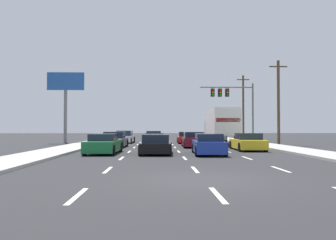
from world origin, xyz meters
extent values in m
plane|color=#2B2B2D|center=(0.00, 25.00, 0.00)|extent=(140.00, 140.00, 0.00)
cube|color=#B2AFA8|center=(8.33, 20.00, 0.07)|extent=(2.77, 80.00, 0.14)
cube|color=#B2AFA8|center=(-8.33, 20.00, 0.07)|extent=(2.77, 80.00, 0.14)
cube|color=silver|center=(-3.40, -2.44, 0.00)|extent=(0.14, 2.00, 0.01)
cube|color=silver|center=(-3.40, 2.56, 0.00)|extent=(0.14, 2.00, 0.01)
cube|color=silver|center=(-3.40, 7.56, 0.00)|extent=(0.14, 2.00, 0.01)
cube|color=silver|center=(-3.40, 12.56, 0.00)|extent=(0.14, 2.00, 0.01)
cube|color=silver|center=(-3.40, 17.56, 0.00)|extent=(0.14, 2.00, 0.01)
cube|color=silver|center=(-3.40, 22.56, 0.00)|extent=(0.14, 2.00, 0.01)
cube|color=silver|center=(-3.40, 27.56, 0.00)|extent=(0.14, 2.00, 0.01)
cube|color=silver|center=(-3.40, 32.56, 0.00)|extent=(0.14, 2.00, 0.01)
cube|color=silver|center=(-3.40, 37.56, 0.00)|extent=(0.14, 2.00, 0.01)
cube|color=silver|center=(-3.40, 42.56, 0.00)|extent=(0.14, 2.00, 0.01)
cube|color=silver|center=(-3.40, 47.56, 0.00)|extent=(0.14, 2.00, 0.01)
cube|color=silver|center=(-3.40, 52.56, 0.00)|extent=(0.14, 2.00, 0.01)
cube|color=silver|center=(0.00, -2.44, 0.00)|extent=(0.14, 2.00, 0.01)
cube|color=silver|center=(0.00, 2.56, 0.00)|extent=(0.14, 2.00, 0.01)
cube|color=silver|center=(0.00, 7.56, 0.00)|extent=(0.14, 2.00, 0.01)
cube|color=silver|center=(0.00, 12.56, 0.00)|extent=(0.14, 2.00, 0.01)
cube|color=silver|center=(0.00, 17.56, 0.00)|extent=(0.14, 2.00, 0.01)
cube|color=silver|center=(0.00, 22.56, 0.00)|extent=(0.14, 2.00, 0.01)
cube|color=silver|center=(0.00, 27.56, 0.00)|extent=(0.14, 2.00, 0.01)
cube|color=silver|center=(0.00, 32.56, 0.00)|extent=(0.14, 2.00, 0.01)
cube|color=silver|center=(0.00, 37.56, 0.00)|extent=(0.14, 2.00, 0.01)
cube|color=silver|center=(0.00, 42.56, 0.00)|extent=(0.14, 2.00, 0.01)
cube|color=silver|center=(0.00, 47.56, 0.00)|extent=(0.14, 2.00, 0.01)
cube|color=silver|center=(0.00, 52.56, 0.00)|extent=(0.14, 2.00, 0.01)
cube|color=silver|center=(3.40, 2.56, 0.00)|extent=(0.14, 2.00, 0.01)
cube|color=silver|center=(3.40, 7.56, 0.00)|extent=(0.14, 2.00, 0.01)
cube|color=silver|center=(3.40, 12.56, 0.00)|extent=(0.14, 2.00, 0.01)
cube|color=silver|center=(3.40, 17.56, 0.00)|extent=(0.14, 2.00, 0.01)
cube|color=silver|center=(3.40, 22.56, 0.00)|extent=(0.14, 2.00, 0.01)
cube|color=silver|center=(3.40, 27.56, 0.00)|extent=(0.14, 2.00, 0.01)
cube|color=silver|center=(3.40, 32.56, 0.00)|extent=(0.14, 2.00, 0.01)
cube|color=silver|center=(3.40, 37.56, 0.00)|extent=(0.14, 2.00, 0.01)
cube|color=silver|center=(3.40, 42.56, 0.00)|extent=(0.14, 2.00, 0.01)
cube|color=silver|center=(3.40, 47.56, 0.00)|extent=(0.14, 2.00, 0.01)
cube|color=silver|center=(3.40, 52.56, 0.00)|extent=(0.14, 2.00, 0.01)
cube|color=white|center=(-5.02, 26.14, 0.47)|extent=(1.91, 4.35, 0.65)
cube|color=#192333|center=(-5.02, 26.08, 1.07)|extent=(1.62, 2.24, 0.55)
cylinder|color=black|center=(-5.77, 27.76, 0.32)|extent=(0.24, 0.65, 0.64)
cylinder|color=black|center=(-4.15, 27.70, 0.32)|extent=(0.24, 0.65, 0.64)
cylinder|color=black|center=(-5.90, 24.58, 0.32)|extent=(0.24, 0.65, 0.64)
cylinder|color=black|center=(-4.27, 24.52, 0.32)|extent=(0.24, 0.65, 0.64)
cube|color=slate|center=(-5.09, 17.92, 0.46)|extent=(1.94, 4.08, 0.63)
cube|color=#192333|center=(-5.09, 17.93, 1.04)|extent=(1.63, 1.97, 0.54)
cylinder|color=black|center=(-5.84, 19.41, 0.32)|extent=(0.25, 0.65, 0.64)
cylinder|color=black|center=(-4.20, 19.33, 0.32)|extent=(0.25, 0.65, 0.64)
cylinder|color=black|center=(-5.97, 16.51, 0.32)|extent=(0.25, 0.65, 0.64)
cylinder|color=black|center=(-4.34, 16.44, 0.32)|extent=(0.25, 0.65, 0.64)
cube|color=#196B38|center=(-4.90, 11.03, 0.48)|extent=(1.93, 4.40, 0.68)
cube|color=#192333|center=(-4.90, 10.95, 1.04)|extent=(1.64, 2.04, 0.44)
cylinder|color=black|center=(-5.69, 12.68, 0.32)|extent=(0.24, 0.65, 0.64)
cylinder|color=black|center=(-4.01, 12.63, 0.32)|extent=(0.24, 0.65, 0.64)
cylinder|color=black|center=(-5.79, 9.42, 0.32)|extent=(0.24, 0.65, 0.64)
cylinder|color=black|center=(-4.11, 9.37, 0.32)|extent=(0.24, 0.65, 0.64)
cube|color=#141E4C|center=(-1.87, 26.60, 0.46)|extent=(1.82, 4.33, 0.64)
cube|color=#192333|center=(-1.87, 26.57, 1.04)|extent=(1.58, 1.87, 0.51)
cylinder|color=black|center=(-2.67, 28.21, 0.32)|extent=(0.23, 0.64, 0.64)
cylinder|color=black|center=(-1.02, 28.19, 0.32)|extent=(0.23, 0.64, 0.64)
cylinder|color=black|center=(-2.71, 25.01, 0.32)|extent=(0.23, 0.64, 0.64)
cylinder|color=black|center=(-1.06, 24.99, 0.32)|extent=(0.23, 0.64, 0.64)
cube|color=orange|center=(-1.68, 18.76, 0.43)|extent=(1.92, 4.35, 0.57)
cube|color=#192333|center=(-1.69, 18.44, 0.95)|extent=(1.62, 1.91, 0.47)
cylinder|color=black|center=(-2.46, 20.38, 0.32)|extent=(0.24, 0.65, 0.64)
cylinder|color=black|center=(-0.80, 20.32, 0.32)|extent=(0.24, 0.65, 0.64)
cylinder|color=black|center=(-2.56, 17.19, 0.32)|extent=(0.24, 0.65, 0.64)
cylinder|color=black|center=(-0.90, 17.14, 0.32)|extent=(0.24, 0.65, 0.64)
cube|color=black|center=(-1.54, 10.62, 0.43)|extent=(2.03, 4.22, 0.58)
cube|color=#192333|center=(-1.55, 10.40, 0.97)|extent=(1.70, 1.97, 0.50)
cylinder|color=black|center=(-2.32, 12.18, 0.32)|extent=(0.25, 0.65, 0.64)
cylinder|color=black|center=(-0.61, 12.09, 0.32)|extent=(0.25, 0.65, 0.64)
cylinder|color=black|center=(-2.47, 9.15, 0.32)|extent=(0.25, 0.65, 0.64)
cylinder|color=black|center=(-0.76, 9.06, 0.32)|extent=(0.25, 0.65, 0.64)
cube|color=red|center=(1.67, 25.47, 0.43)|extent=(2.01, 4.61, 0.57)
cube|color=#192333|center=(1.67, 25.54, 0.96)|extent=(1.72, 2.08, 0.50)
cylinder|color=black|center=(0.83, 27.22, 0.32)|extent=(0.24, 0.65, 0.64)
cylinder|color=black|center=(2.60, 27.18, 0.32)|extent=(0.24, 0.65, 0.64)
cylinder|color=black|center=(0.74, 23.76, 0.32)|extent=(0.24, 0.65, 0.64)
cylinder|color=black|center=(2.51, 23.72, 0.32)|extent=(0.24, 0.65, 0.64)
cube|color=maroon|center=(1.58, 18.01, 0.49)|extent=(1.84, 4.41, 0.69)
cube|color=#192333|center=(1.57, 17.75, 1.06)|extent=(1.58, 2.19, 0.47)
cylinder|color=black|center=(0.81, 19.66, 0.32)|extent=(0.24, 0.65, 0.64)
cylinder|color=black|center=(2.43, 19.62, 0.32)|extent=(0.24, 0.65, 0.64)
cylinder|color=black|center=(0.73, 16.40, 0.32)|extent=(0.24, 0.65, 0.64)
cylinder|color=black|center=(2.35, 16.36, 0.32)|extent=(0.24, 0.65, 0.64)
cube|color=#1E389E|center=(1.68, 10.15, 0.49)|extent=(1.94, 4.47, 0.70)
cube|color=#192333|center=(1.67, 9.96, 1.06)|extent=(1.63, 2.31, 0.44)
cylinder|color=black|center=(0.94, 11.83, 0.32)|extent=(0.25, 0.65, 0.64)
cylinder|color=black|center=(2.56, 11.76, 0.32)|extent=(0.25, 0.65, 0.64)
cylinder|color=black|center=(0.79, 8.54, 0.32)|extent=(0.25, 0.65, 0.64)
cylinder|color=black|center=(2.41, 8.47, 0.32)|extent=(0.25, 0.65, 0.64)
cube|color=white|center=(4.83, 22.14, 2.20)|extent=(2.57, 7.19, 2.51)
cube|color=red|center=(4.72, 18.60, 2.33)|extent=(2.12, 0.10, 0.36)
cube|color=#B7BABF|center=(4.97, 26.70, 1.37)|extent=(2.32, 2.06, 2.13)
cylinder|color=black|center=(3.84, 26.73, 0.48)|extent=(0.33, 0.97, 0.96)
cylinder|color=black|center=(6.09, 26.66, 0.48)|extent=(0.33, 0.97, 0.96)
cylinder|color=black|center=(3.66, 20.75, 0.48)|extent=(0.33, 0.97, 0.96)
cylinder|color=black|center=(5.91, 20.69, 0.48)|extent=(0.33, 0.97, 0.96)
cube|color=yellow|center=(5.15, 13.97, 0.46)|extent=(2.03, 4.51, 0.65)
cube|color=#192333|center=(5.14, 13.70, 1.02)|extent=(1.71, 1.95, 0.47)
cylinder|color=black|center=(4.34, 15.68, 0.32)|extent=(0.24, 0.65, 0.64)
cylinder|color=black|center=(6.09, 15.61, 0.32)|extent=(0.24, 0.65, 0.64)
cylinder|color=black|center=(4.22, 12.33, 0.32)|extent=(0.24, 0.65, 0.64)
cylinder|color=black|center=(5.97, 12.27, 0.32)|extent=(0.24, 0.65, 0.64)
cylinder|color=#595B56|center=(9.97, 29.33, 3.49)|extent=(0.20, 0.20, 6.99)
cylinder|color=#595B56|center=(6.79, 29.33, 6.51)|extent=(6.36, 0.14, 0.14)
cube|color=black|center=(6.87, 29.33, 5.86)|extent=(0.40, 0.56, 0.95)
sphere|color=red|center=(6.87, 29.02, 6.16)|extent=(0.20, 0.20, 0.20)
sphere|color=orange|center=(6.87, 29.02, 5.86)|extent=(0.20, 0.20, 0.20)
sphere|color=green|center=(6.87, 29.02, 5.56)|extent=(0.20, 0.20, 0.20)
cube|color=black|center=(6.00, 29.33, 5.86)|extent=(0.40, 0.56, 0.95)
sphere|color=red|center=(6.00, 29.02, 6.16)|extent=(0.20, 0.20, 0.20)
sphere|color=orange|center=(6.00, 29.02, 5.86)|extent=(0.20, 0.20, 0.20)
sphere|color=green|center=(6.00, 29.02, 5.56)|extent=(0.20, 0.20, 0.20)
cube|color=black|center=(5.13, 29.33, 5.86)|extent=(0.40, 0.56, 0.95)
sphere|color=red|center=(5.13, 29.02, 6.16)|extent=(0.20, 0.20, 0.20)
sphere|color=orange|center=(5.13, 29.02, 5.86)|extent=(0.20, 0.20, 0.20)
sphere|color=green|center=(5.13, 29.02, 5.56)|extent=(0.20, 0.20, 0.20)
cylinder|color=brown|center=(10.53, 22.31, 4.17)|extent=(0.28, 0.28, 8.33)
cube|color=brown|center=(10.53, 22.31, 7.73)|extent=(1.80, 0.12, 0.12)
cylinder|color=brown|center=(10.82, 37.12, 4.58)|extent=(0.28, 0.28, 9.16)
cube|color=brown|center=(10.82, 37.12, 8.56)|extent=(1.80, 0.12, 0.12)
cylinder|color=slate|center=(-11.75, 27.26, 2.94)|extent=(0.36, 0.36, 5.88)
cube|color=#2659A5|center=(-11.75, 27.26, 6.86)|extent=(4.10, 0.20, 1.97)
camera|label=1|loc=(-1.47, -10.64, 1.64)|focal=36.02mm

